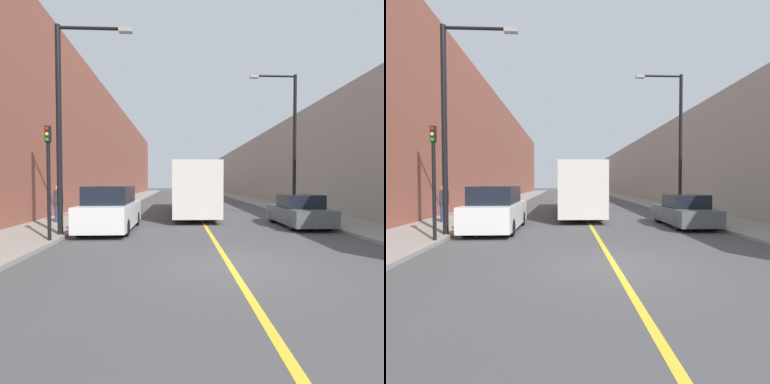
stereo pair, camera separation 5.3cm
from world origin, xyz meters
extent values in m
plane|color=#474749|center=(0.00, 0.00, 0.00)|extent=(200.00, 200.00, 0.00)
cube|color=gray|center=(-7.06, 30.00, 0.06)|extent=(3.19, 72.00, 0.13)
cube|color=gray|center=(7.06, 30.00, 0.06)|extent=(3.19, 72.00, 0.13)
cube|color=brown|center=(-10.66, 30.00, 5.85)|extent=(4.00, 72.00, 11.71)
cube|color=gray|center=(10.66, 30.00, 3.95)|extent=(4.00, 72.00, 7.90)
cube|color=gold|center=(0.00, 30.00, 0.00)|extent=(0.16, 72.00, 0.01)
cube|color=silver|center=(-0.35, 12.54, 1.74)|extent=(2.46, 11.51, 2.90)
cube|color=black|center=(-0.35, 6.82, 2.25)|extent=(2.09, 0.04, 1.31)
cylinder|color=black|center=(-1.31, 8.97, 0.48)|extent=(0.54, 0.96, 0.96)
cylinder|color=black|center=(0.61, 8.97, 0.48)|extent=(0.54, 0.96, 0.96)
cylinder|color=black|center=(-1.31, 16.11, 0.48)|extent=(0.54, 0.96, 0.96)
cylinder|color=black|center=(0.61, 16.11, 0.48)|extent=(0.54, 0.96, 0.96)
cube|color=silver|center=(-4.20, 5.66, 0.70)|extent=(1.96, 4.78, 0.99)
cube|color=black|center=(-4.20, 5.42, 1.56)|extent=(1.72, 2.63, 0.74)
cube|color=black|center=(-4.20, 3.29, 0.87)|extent=(1.67, 0.04, 0.44)
cylinder|color=black|center=(-4.96, 4.17, 0.34)|extent=(0.43, 0.68, 0.68)
cylinder|color=black|center=(-3.43, 4.17, 0.34)|extent=(0.43, 0.68, 0.68)
cylinder|color=black|center=(-4.96, 7.14, 0.34)|extent=(0.43, 0.68, 0.68)
cylinder|color=black|center=(-3.43, 7.14, 0.34)|extent=(0.43, 0.68, 0.68)
cube|color=#51565B|center=(4.44, 6.55, 0.55)|extent=(1.85, 4.26, 0.72)
cube|color=black|center=(4.44, 6.34, 1.21)|extent=(1.63, 1.92, 0.61)
cube|color=black|center=(4.44, 4.46, 0.67)|extent=(1.57, 0.04, 0.32)
cylinder|color=black|center=(3.71, 5.23, 0.31)|extent=(0.41, 0.62, 0.62)
cylinder|color=black|center=(5.16, 5.23, 0.31)|extent=(0.41, 0.62, 0.62)
cylinder|color=black|center=(3.71, 7.87, 0.31)|extent=(0.41, 0.62, 0.62)
cylinder|color=black|center=(5.16, 7.87, 0.31)|extent=(0.41, 0.62, 0.62)
cylinder|color=black|center=(-5.77, 4.04, 4.04)|extent=(0.20, 0.20, 7.82)
cylinder|color=black|center=(-4.51, 4.04, 7.85)|extent=(2.51, 0.12, 0.12)
cube|color=#999993|center=(-3.26, 4.04, 7.80)|extent=(0.50, 0.24, 0.16)
cylinder|color=black|center=(5.77, 10.43, 4.35)|extent=(0.20, 0.20, 8.45)
cylinder|color=black|center=(4.51, 10.43, 8.47)|extent=(2.51, 0.12, 0.12)
cube|color=#999993|center=(3.26, 10.43, 8.42)|extent=(0.50, 0.24, 0.16)
cylinder|color=black|center=(-5.67, 2.84, 1.78)|extent=(0.12, 0.12, 3.31)
cube|color=black|center=(-5.67, 2.84, 3.71)|extent=(0.16, 0.16, 0.55)
cylinder|color=#B21919|center=(-5.67, 2.75, 3.89)|extent=(0.11, 0.02, 0.11)
cylinder|color=yellow|center=(-5.67, 2.75, 3.71)|extent=(0.11, 0.02, 0.11)
cylinder|color=green|center=(-5.67, 2.75, 3.53)|extent=(0.11, 0.02, 0.11)
cylinder|color=navy|center=(-7.29, 7.53, 0.56)|extent=(0.18, 0.18, 0.87)
cylinder|color=navy|center=(-7.11, 7.53, 0.56)|extent=(0.18, 0.18, 0.87)
cube|color=#2D2D33|center=(-7.20, 7.53, 1.34)|extent=(0.40, 0.22, 0.69)
sphere|color=beige|center=(-7.20, 7.53, 1.81)|extent=(0.25, 0.25, 0.25)
camera|label=1|loc=(-1.30, -7.47, 2.09)|focal=28.00mm
camera|label=2|loc=(-1.25, -7.48, 2.09)|focal=28.00mm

